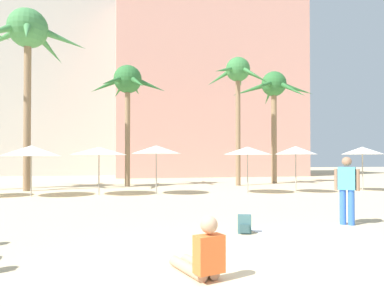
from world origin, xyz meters
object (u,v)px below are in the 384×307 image
at_px(cafe_umbrella_5, 156,150).
at_px(palm_tree_right, 274,91).
at_px(backpack, 244,224).
at_px(cafe_umbrella_2, 99,151).
at_px(beach_towel, 284,230).
at_px(person_far_left, 202,256).
at_px(palm_tree_far_left, 127,85).
at_px(cafe_umbrella_6, 296,150).
at_px(cafe_umbrella_3, 362,151).
at_px(cafe_umbrella_1, 248,151).
at_px(person_near_right, 347,187).
at_px(cafe_umbrella_7, 31,151).
at_px(palm_tree_left, 238,78).
at_px(palm_tree_center, 28,38).

bearing_deg(cafe_umbrella_5, palm_tree_right, 33.16).
bearing_deg(cafe_umbrella_5, backpack, -84.59).
distance_m(palm_tree_right, backpack, 18.09).
relative_size(palm_tree_right, cafe_umbrella_2, 2.98).
bearing_deg(beach_towel, person_far_left, -133.88).
bearing_deg(palm_tree_far_left, beach_towel, -77.87).
bearing_deg(cafe_umbrella_6, backpack, -125.15).
xyz_separation_m(palm_tree_far_left, person_far_left, (0.38, -17.11, -5.91)).
height_order(cafe_umbrella_6, beach_towel, cafe_umbrella_6).
height_order(cafe_umbrella_3, backpack, cafe_umbrella_3).
relative_size(cafe_umbrella_1, beach_towel, 1.56).
height_order(cafe_umbrella_1, person_far_left, cafe_umbrella_1).
bearing_deg(person_near_right, palm_tree_right, -155.15).
bearing_deg(palm_tree_right, cafe_umbrella_7, -158.94).
distance_m(cafe_umbrella_6, beach_towel, 9.98).
xyz_separation_m(cafe_umbrella_1, cafe_umbrella_3, (6.35, -0.16, 0.04)).
distance_m(cafe_umbrella_5, person_near_right, 9.68).
distance_m(cafe_umbrella_5, cafe_umbrella_7, 5.59).
bearing_deg(beach_towel, palm_tree_left, 74.26).
bearing_deg(cafe_umbrella_1, palm_tree_right, 54.66).
distance_m(cafe_umbrella_1, cafe_umbrella_2, 7.12).
bearing_deg(cafe_umbrella_6, cafe_umbrella_3, 1.10).
bearing_deg(palm_tree_far_left, palm_tree_right, 3.15).
relative_size(cafe_umbrella_1, cafe_umbrella_7, 0.92).
height_order(palm_tree_far_left, cafe_umbrella_2, palm_tree_far_left).
bearing_deg(cafe_umbrella_3, cafe_umbrella_6, -178.90).
relative_size(cafe_umbrella_3, person_near_right, 1.34).
xyz_separation_m(palm_tree_center, cafe_umbrella_3, (17.20, -3.82, -5.95)).
xyz_separation_m(cafe_umbrella_7, backpack, (6.46, -9.46, -1.84)).
bearing_deg(cafe_umbrella_6, palm_tree_center, 163.70).
bearing_deg(cafe_umbrella_5, palm_tree_far_left, 102.53).
bearing_deg(cafe_umbrella_2, cafe_umbrella_1, -5.80).
bearing_deg(beach_towel, person_near_right, 7.74).
height_order(cafe_umbrella_3, cafe_umbrella_5, cafe_umbrella_5).
xyz_separation_m(beach_towel, person_near_right, (1.89, 0.26, 0.94)).
bearing_deg(palm_tree_left, cafe_umbrella_5, -142.59).
relative_size(palm_tree_far_left, person_far_left, 7.01).
height_order(palm_tree_far_left, cafe_umbrella_1, palm_tree_far_left).
height_order(cafe_umbrella_1, cafe_umbrella_6, cafe_umbrella_6).
distance_m(palm_tree_center, person_far_left, 17.88).
relative_size(palm_tree_far_left, person_near_right, 4.31).
height_order(palm_tree_right, cafe_umbrella_3, palm_tree_right).
relative_size(cafe_umbrella_3, cafe_umbrella_6, 1.00).
bearing_deg(cafe_umbrella_3, beach_towel, -136.33).
xyz_separation_m(palm_tree_right, person_far_left, (-9.63, -17.66, -6.07)).
distance_m(cafe_umbrella_3, cafe_umbrella_6, 3.89).
relative_size(cafe_umbrella_3, cafe_umbrella_5, 0.98).
distance_m(palm_tree_center, cafe_umbrella_5, 9.32).
height_order(cafe_umbrella_5, beach_towel, cafe_umbrella_5).
xyz_separation_m(cafe_umbrella_2, person_near_right, (6.46, -9.09, -1.10)).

